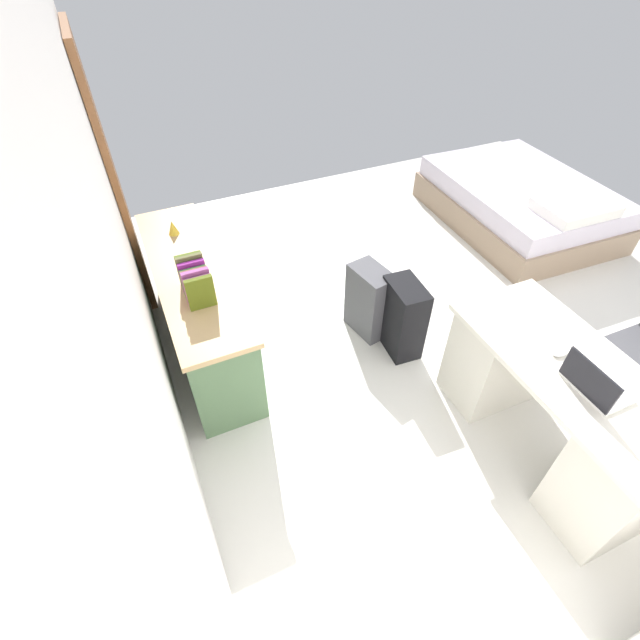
{
  "coord_description": "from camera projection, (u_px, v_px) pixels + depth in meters",
  "views": [
    {
      "loc": [
        -2.07,
        2.25,
        2.64
      ],
      "look_at": [
        -0.08,
        1.35,
        0.6
      ],
      "focal_mm": 25.71,
      "sensor_mm": 36.0,
      "label": 1
    }
  ],
  "objects": [
    {
      "name": "wall_back",
      "position": [
        114.0,
        254.0,
        2.2
      ],
      "size": [
        4.45,
        0.1,
        2.74
      ],
      "primitive_type": "cube",
      "color": "white",
      "rests_on": "ground_plane"
    },
    {
      "name": "door_wooden",
      "position": [
        114.0,
        177.0,
        3.58
      ],
      "size": [
        0.88,
        0.05,
        2.04
      ],
      "primitive_type": "cube",
      "color": "brown",
      "rests_on": "ground_plane"
    },
    {
      "name": "suitcase_spare_grey",
      "position": [
        369.0,
        301.0,
        3.6
      ],
      "size": [
        0.39,
        0.28,
        0.58
      ],
      "primitive_type": "cube",
      "rotation": [
        0.0,
        0.0,
        0.17
      ],
      "color": "#4C4C51",
      "rests_on": "ground_plane"
    },
    {
      "name": "figurine_small",
      "position": [
        173.0,
        228.0,
        3.46
      ],
      "size": [
        0.08,
        0.08,
        0.11
      ],
      "primitive_type": "cone",
      "color": "gold",
      "rests_on": "credenza"
    },
    {
      "name": "bed",
      "position": [
        519.0,
        203.0,
        4.85
      ],
      "size": [
        1.97,
        1.5,
        0.58
      ],
      "color": "gray",
      "rests_on": "ground_plane"
    },
    {
      "name": "computer_mouse",
      "position": [
        560.0,
        352.0,
        2.55
      ],
      "size": [
        0.06,
        0.1,
        0.03
      ],
      "primitive_type": "ellipsoid",
      "rotation": [
        0.0,
        0.0,
        -0.02
      ],
      "color": "white",
      "rests_on": "desk"
    },
    {
      "name": "laptop",
      "position": [
        594.0,
        384.0,
        2.34
      ],
      "size": [
        0.32,
        0.23,
        0.21
      ],
      "color": "silver",
      "rests_on": "desk"
    },
    {
      "name": "suitcase_black",
      "position": [
        403.0,
        318.0,
        3.44
      ],
      "size": [
        0.38,
        0.25,
        0.61
      ],
      "primitive_type": "cube",
      "rotation": [
        0.0,
        0.0,
        -0.08
      ],
      "color": "black",
      "rests_on": "ground_plane"
    },
    {
      "name": "desk",
      "position": [
        554.0,
        408.0,
        2.73
      ],
      "size": [
        1.46,
        0.7,
        0.75
      ],
      "color": "silver",
      "rests_on": "ground_plane"
    },
    {
      "name": "book_row",
      "position": [
        196.0,
        281.0,
        2.9
      ],
      "size": [
        0.31,
        0.17,
        0.23
      ],
      "color": "#4D5914",
      "rests_on": "credenza"
    },
    {
      "name": "credenza",
      "position": [
        198.0,
        308.0,
        3.42
      ],
      "size": [
        1.8,
        0.48,
        0.74
      ],
      "color": "#4C6B47",
      "rests_on": "ground_plane"
    },
    {
      "name": "ground_plane",
      "position": [
        461.0,
        321.0,
        3.86
      ],
      "size": [
        5.81,
        5.81,
        0.0
      ],
      "primitive_type": "plane",
      "color": "silver"
    }
  ]
}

